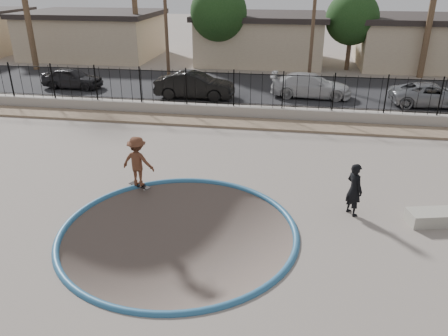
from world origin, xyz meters
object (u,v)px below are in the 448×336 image
skateboard (140,186)px  concrete_ledge (435,217)px  skater (138,164)px  videographer (354,189)px  car_b (195,85)px  car_c (311,86)px  car_a (72,78)px  car_d (432,95)px

skateboard → concrete_ledge: size_ratio=0.56×
skater → videographer: size_ratio=1.05×
car_b → car_c: 7.00m
car_a → car_d: (22.00, -0.67, -0.02)m
skateboard → car_a: bearing=149.6°
car_d → skater: bearing=131.3°
skater → car_a: skater is taller
skater → skateboard: (-0.00, 0.00, -0.83)m
skater → car_d: skater is taller
car_a → car_d: car_a is taller
car_a → car_c: (15.29, 0.23, 0.04)m
car_b → concrete_ledge: bearing=-140.7°
skater → car_c: bearing=-107.5°
skater → concrete_ledge: (9.60, -0.88, -0.69)m
skateboard → car_d: bearing=69.1°
car_c → car_d: car_c is taller
car_a → car_c: car_c is taller
car_b → skateboard: bearing=-175.9°
skateboard → car_a: size_ratio=0.23×
skateboard → car_c: (6.13, 13.40, 0.67)m
videographer → car_a: bearing=14.9°
videographer → car_b: 14.97m
car_b → car_d: (13.57, 0.50, -0.13)m
car_a → skater: bearing=-142.9°
car_b → car_d: car_b is taller
car_c → car_d: (6.71, -0.89, -0.06)m
skateboard → concrete_ledge: 9.64m
skater → car_d: (12.85, 12.51, -0.22)m
car_c → skateboard: bearing=157.5°
concrete_ledge → videographer: bearing=175.8°
skater → car_c: (6.13, 13.40, -0.16)m
car_a → skateboard: bearing=-142.9°
skater → skateboard: size_ratio=2.00×
concrete_ledge → car_d: size_ratio=0.35×
skateboard → car_b: car_b is taller
videographer → car_d: bearing=-58.0°
skateboard → car_a: 16.05m
concrete_ledge → car_b: bearing=128.7°
skater → car_b: bearing=-79.4°
car_a → car_d: bearing=-89.5°
car_a → car_b: (8.43, -1.17, 0.11)m
concrete_ledge → car_a: bearing=143.2°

